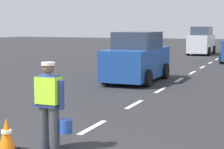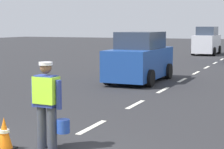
{
  "view_description": "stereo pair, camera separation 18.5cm",
  "coord_description": "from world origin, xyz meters",
  "px_view_note": "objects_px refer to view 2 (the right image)",
  "views": [
    {
      "loc": [
        3.89,
        -5.75,
        2.35
      ],
      "look_at": [
        -0.02,
        3.95,
        1.1
      ],
      "focal_mm": 65.73,
      "sensor_mm": 36.0,
      "label": 1
    },
    {
      "loc": [
        4.06,
        -5.68,
        2.35
      ],
      "look_at": [
        -0.02,
        3.95,
        1.1
      ],
      "focal_mm": 65.73,
      "sensor_mm": 36.0,
      "label": 2
    }
  ],
  "objects_px": {
    "traffic_cone_near": "(4,134)",
    "car_oncoming_third": "(207,42)",
    "car_oncoming_lead": "(140,59)",
    "road_worker": "(48,101)"
  },
  "relations": [
    {
      "from": "traffic_cone_near",
      "to": "car_oncoming_third",
      "type": "height_order",
      "value": "car_oncoming_third"
    },
    {
      "from": "car_oncoming_third",
      "to": "car_oncoming_lead",
      "type": "bearing_deg",
      "value": -88.92
    },
    {
      "from": "car_oncoming_lead",
      "to": "traffic_cone_near",
      "type": "bearing_deg",
      "value": -85.54
    },
    {
      "from": "road_worker",
      "to": "car_oncoming_third",
      "type": "height_order",
      "value": "car_oncoming_third"
    },
    {
      "from": "car_oncoming_third",
      "to": "car_oncoming_lead",
      "type": "relative_size",
      "value": 1.02
    },
    {
      "from": "traffic_cone_near",
      "to": "car_oncoming_lead",
      "type": "bearing_deg",
      "value": 94.46
    },
    {
      "from": "traffic_cone_near",
      "to": "car_oncoming_third",
      "type": "distance_m",
      "value": 27.89
    },
    {
      "from": "road_worker",
      "to": "traffic_cone_near",
      "type": "height_order",
      "value": "road_worker"
    },
    {
      "from": "car_oncoming_lead",
      "to": "road_worker",
      "type": "bearing_deg",
      "value": -81.11
    },
    {
      "from": "traffic_cone_near",
      "to": "car_oncoming_lead",
      "type": "distance_m",
      "value": 10.18
    }
  ]
}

